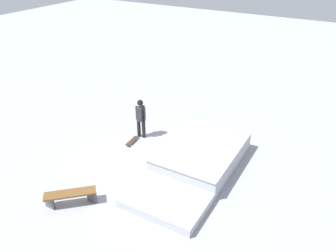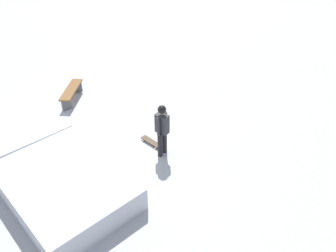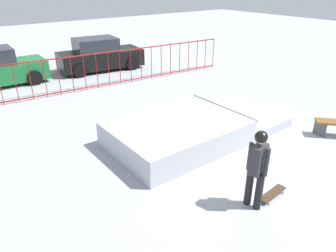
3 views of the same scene
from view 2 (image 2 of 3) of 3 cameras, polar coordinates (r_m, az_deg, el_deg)
The scene contains 5 objects.
ground_plane at distance 10.84m, azimuth -13.98°, elevation -4.42°, with size 60.00×60.00×0.00m, color #A8AAB2.
skate_ramp at distance 9.75m, azimuth -18.12°, elevation -8.18°, with size 5.43×2.65×0.74m.
skater at distance 9.89m, azimuth -0.99°, elevation -0.15°, with size 0.42×0.43×1.73m.
skateboard at distance 10.85m, azimuth -2.75°, elevation -2.63°, with size 0.81×0.31×0.09m.
park_bench at distance 13.36m, azimuth -15.72°, elevation 5.48°, with size 1.38×1.44×0.48m.
Camera 2 is at (-7.69, 3.45, 6.81)m, focal length 36.71 mm.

